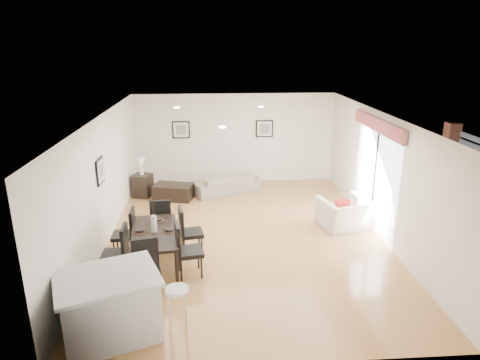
{
  "coord_description": "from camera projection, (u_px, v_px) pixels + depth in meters",
  "views": [
    {
      "loc": [
        -0.7,
        -8.67,
        4.15
      ],
      "look_at": [
        -0.08,
        0.4,
        1.2
      ],
      "focal_mm": 32.0,
      "sensor_mm": 36.0,
      "label": 1
    }
  ],
  "objects": [
    {
      "name": "ground",
      "position": [
        245.0,
        236.0,
        9.56
      ],
      "size": [
        8.0,
        8.0,
        0.0
      ],
      "primitive_type": "plane",
      "color": "tan",
      "rests_on": "ground"
    },
    {
      "name": "wall_back",
      "position": [
        235.0,
        139.0,
        12.94
      ],
      "size": [
        6.0,
        0.04,
        2.7
      ],
      "primitive_type": "cube",
      "color": "white",
      "rests_on": "ground"
    },
    {
      "name": "wall_front",
      "position": [
        271.0,
        277.0,
        5.34
      ],
      "size": [
        6.0,
        0.04,
        2.7
      ],
      "primitive_type": "cube",
      "color": "white",
      "rests_on": "ground"
    },
    {
      "name": "wall_left",
      "position": [
        103.0,
        182.0,
        8.95
      ],
      "size": [
        0.04,
        8.0,
        2.7
      ],
      "primitive_type": "cube",
      "color": "white",
      "rests_on": "ground"
    },
    {
      "name": "wall_right",
      "position": [
        382.0,
        176.0,
        9.34
      ],
      "size": [
        0.04,
        8.0,
        2.7
      ],
      "primitive_type": "cube",
      "color": "white",
      "rests_on": "ground"
    },
    {
      "name": "ceiling",
      "position": [
        245.0,
        116.0,
        8.72
      ],
      "size": [
        6.0,
        8.0,
        0.02
      ],
      "primitive_type": "cube",
      "color": "white",
      "rests_on": "wall_back"
    },
    {
      "name": "sofa",
      "position": [
        226.0,
        183.0,
        12.25
      ],
      "size": [
        2.04,
        1.46,
        0.56
      ],
      "primitive_type": "imported",
      "rotation": [
        0.0,
        0.0,
        3.57
      ],
      "color": "gray",
      "rests_on": "ground"
    },
    {
      "name": "armchair",
      "position": [
        344.0,
        214.0,
        9.9
      ],
      "size": [
        1.29,
        1.2,
        0.7
      ],
      "primitive_type": "imported",
      "rotation": [
        0.0,
        0.0,
        3.41
      ],
      "color": "white",
      "rests_on": "ground"
    },
    {
      "name": "courtyard_plant_b",
      "position": [
        454.0,
        200.0,
        10.88
      ],
      "size": [
        0.38,
        0.38,
        0.61
      ],
      "primitive_type": "imported",
      "rotation": [
        0.0,
        0.0,
        0.14
      ],
      "color": "#2F5223",
      "rests_on": "ground"
    },
    {
      "name": "dining_table",
      "position": [
        155.0,
        235.0,
        8.15
      ],
      "size": [
        1.04,
        1.78,
        0.71
      ],
      "rotation": [
        0.0,
        0.0,
        0.12
      ],
      "color": "black",
      "rests_on": "ground"
    },
    {
      "name": "dining_chair_wnear",
      "position": [
        119.0,
        249.0,
        7.73
      ],
      "size": [
        0.46,
        0.46,
        1.02
      ],
      "rotation": [
        0.0,
        0.0,
        -1.56
      ],
      "color": "black",
      "rests_on": "ground"
    },
    {
      "name": "dining_chair_wfar",
      "position": [
        128.0,
        230.0,
        8.54
      ],
      "size": [
        0.45,
        0.45,
        0.99
      ],
      "rotation": [
        0.0,
        0.0,
        -1.55
      ],
      "color": "black",
      "rests_on": "ground"
    },
    {
      "name": "dining_chair_enear",
      "position": [
        184.0,
        247.0,
        7.79
      ],
      "size": [
        0.55,
        0.55,
        1.05
      ],
      "rotation": [
        0.0,
        0.0,
        1.75
      ],
      "color": "black",
      "rests_on": "ground"
    },
    {
      "name": "dining_chair_efar",
      "position": [
        187.0,
        229.0,
        8.6
      ],
      "size": [
        0.53,
        0.53,
        1.01
      ],
      "rotation": [
        0.0,
        0.0,
        1.75
      ],
      "color": "black",
      "rests_on": "ground"
    },
    {
      "name": "dining_chair_head",
      "position": [
        146.0,
        265.0,
        7.18
      ],
      "size": [
        0.54,
        0.54,
        1.01
      ],
      "rotation": [
        0.0,
        0.0,
        0.22
      ],
      "color": "black",
      "rests_on": "ground"
    },
    {
      "name": "dining_chair_foot",
      "position": [
        161.0,
        218.0,
        9.17
      ],
      "size": [
        0.47,
        0.47,
        0.98
      ],
      "rotation": [
        0.0,
        0.0,
        3.22
      ],
      "color": "black",
      "rests_on": "ground"
    },
    {
      "name": "vase",
      "position": [
        153.0,
        218.0,
        8.05
      ],
      "size": [
        0.87,
        1.34,
        0.68
      ],
      "color": "white",
      "rests_on": "dining_table"
    },
    {
      "name": "coffee_table",
      "position": [
        174.0,
        192.0,
        11.78
      ],
      "size": [
        1.15,
        0.84,
        0.41
      ],
      "primitive_type": "cube",
      "rotation": [
        0.0,
        0.0,
        -0.24
      ],
      "color": "black",
      "rests_on": "ground"
    },
    {
      "name": "side_table",
      "position": [
        143.0,
        185.0,
        11.95
      ],
      "size": [
        0.6,
        0.6,
        0.63
      ],
      "primitive_type": "cube",
      "rotation": [
        0.0,
        0.0,
        -0.3
      ],
      "color": "black",
      "rests_on": "ground"
    },
    {
      "name": "table_lamp",
      "position": [
        141.0,
        164.0,
        11.76
      ],
      "size": [
        0.25,
        0.25,
        0.47
      ],
      "color": "white",
      "rests_on": "side_table"
    },
    {
      "name": "cushion",
      "position": [
        342.0,
        207.0,
        9.73
      ],
      "size": [
        0.35,
        0.19,
        0.33
      ],
      "primitive_type": "cube",
      "rotation": [
        0.0,
        0.0,
        3.42
      ],
      "color": "maroon",
      "rests_on": "armchair"
    },
    {
      "name": "kitchen_island",
      "position": [
        110.0,
        306.0,
        6.19
      ],
      "size": [
        1.71,
        1.53,
        0.99
      ],
      "rotation": [
        0.0,
        0.0,
        0.37
      ],
      "color": "silver",
      "rests_on": "ground"
    },
    {
      "name": "bar_stool",
      "position": [
        177.0,
        295.0,
        6.21
      ],
      "size": [
        0.34,
        0.34,
        0.75
      ],
      "color": "silver",
      "rests_on": "ground"
    },
    {
      "name": "framed_print_back_left",
      "position": [
        181.0,
        130.0,
        12.71
      ],
      "size": [
        0.52,
        0.04,
        0.52
      ],
      "color": "black",
      "rests_on": "wall_back"
    },
    {
      "name": "framed_print_back_right",
      "position": [
        264.0,
        129.0,
        12.87
      ],
      "size": [
        0.52,
        0.04,
        0.52
      ],
      "color": "black",
      "rests_on": "wall_back"
    },
    {
      "name": "framed_print_left_wall",
      "position": [
        100.0,
        171.0,
        8.67
      ],
      "size": [
        0.04,
        0.52,
        0.52
      ],
      "rotation": [
        0.0,
        0.0,
        1.57
      ],
      "color": "black",
      "rests_on": "wall_left"
    },
    {
      "name": "sliding_door",
      "position": [
        376.0,
        159.0,
        9.52
      ],
      "size": [
        0.12,
        2.7,
        2.57
      ],
      "color": "white",
      "rests_on": "wall_right"
    }
  ]
}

